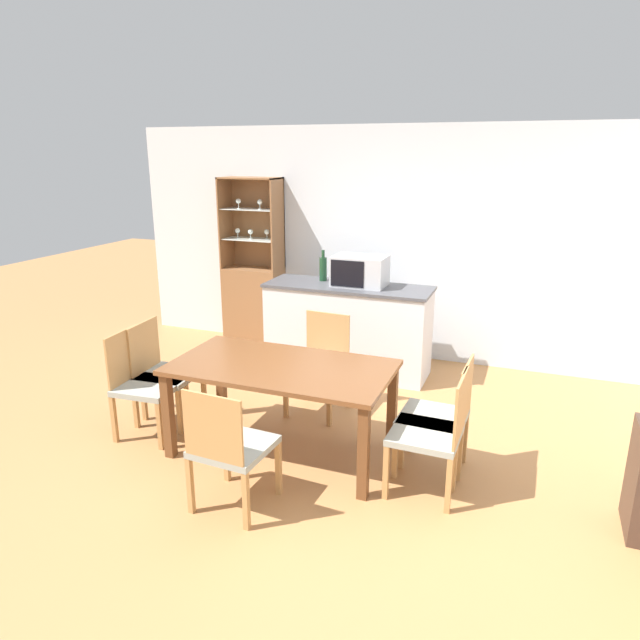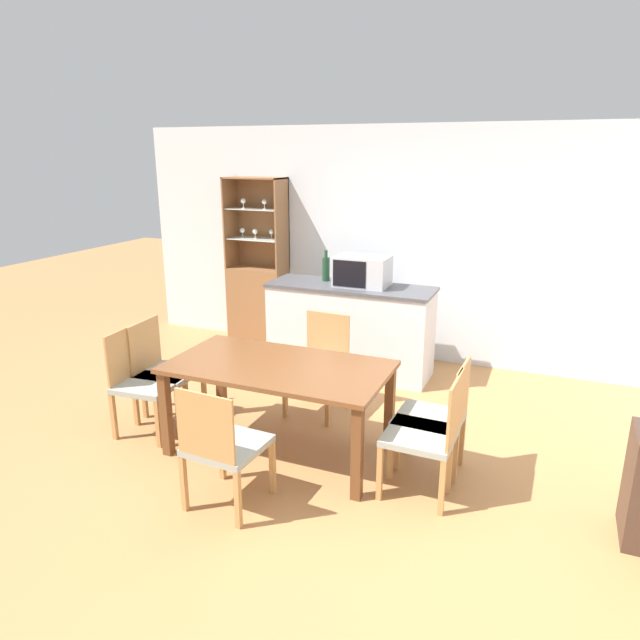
{
  "view_description": "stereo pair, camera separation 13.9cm",
  "coord_description": "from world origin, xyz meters",
  "px_view_note": "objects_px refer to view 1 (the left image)",
  "views": [
    {
      "loc": [
        1.27,
        -3.54,
        2.27
      ],
      "look_at": [
        -0.48,
        1.01,
        0.82
      ],
      "focal_mm": 32.0,
      "sensor_mm": 36.0,
      "label": 1
    },
    {
      "loc": [
        1.4,
        -3.49,
        2.27
      ],
      "look_at": [
        -0.48,
        1.01,
        0.82
      ],
      "focal_mm": 32.0,
      "sensor_mm": 36.0,
      "label": 2
    }
  ],
  "objects_px": {
    "dining_table": "(282,376)",
    "dining_chair_head_near": "(230,447)",
    "microwave": "(360,271)",
    "wine_bottle": "(323,268)",
    "dining_chair_side_left_near": "(144,384)",
    "dining_chair_side_right_far": "(439,416)",
    "dining_chair_side_right_near": "(433,433)",
    "display_cabinet": "(254,294)",
    "dining_chair_side_left_far": "(164,372)",
    "dining_chair_head_far": "(320,364)"
  },
  "relations": [
    {
      "from": "microwave",
      "to": "wine_bottle",
      "type": "distance_m",
      "value": 0.44
    },
    {
      "from": "dining_chair_side_right_near",
      "to": "dining_chair_side_left_far",
      "type": "distance_m",
      "value": 2.38
    },
    {
      "from": "dining_table",
      "to": "dining_chair_head_near",
      "type": "relative_size",
      "value": 1.9
    },
    {
      "from": "dining_chair_side_right_far",
      "to": "microwave",
      "type": "height_order",
      "value": "microwave"
    },
    {
      "from": "dining_chair_head_near",
      "to": "microwave",
      "type": "xyz_separation_m",
      "value": [
        0.04,
        2.64,
        0.65
      ]
    },
    {
      "from": "display_cabinet",
      "to": "dining_table",
      "type": "distance_m",
      "value": 2.73
    },
    {
      "from": "dining_chair_head_near",
      "to": "dining_chair_side_left_far",
      "type": "height_order",
      "value": "same"
    },
    {
      "from": "display_cabinet",
      "to": "dining_table",
      "type": "relative_size",
      "value": 1.19
    },
    {
      "from": "dining_table",
      "to": "dining_chair_side_left_far",
      "type": "height_order",
      "value": "dining_chair_side_left_far"
    },
    {
      "from": "dining_table",
      "to": "dining_chair_side_right_far",
      "type": "distance_m",
      "value": 1.2
    },
    {
      "from": "dining_chair_side_right_near",
      "to": "dining_chair_side_left_far",
      "type": "height_order",
      "value": "same"
    },
    {
      "from": "dining_chair_side_left_far",
      "to": "microwave",
      "type": "xyz_separation_m",
      "value": [
        1.22,
        1.72,
        0.65
      ]
    },
    {
      "from": "dining_chair_head_far",
      "to": "wine_bottle",
      "type": "distance_m",
      "value": 1.35
    },
    {
      "from": "display_cabinet",
      "to": "dining_table",
      "type": "xyz_separation_m",
      "value": [
        1.44,
        -2.32,
        0.02
      ]
    },
    {
      "from": "dining_chair_side_left_near",
      "to": "dining_chair_side_right_near",
      "type": "bearing_deg",
      "value": 85.74
    },
    {
      "from": "dining_chair_head_near",
      "to": "dining_chair_side_right_near",
      "type": "bearing_deg",
      "value": 32.59
    },
    {
      "from": "microwave",
      "to": "dining_chair_side_right_near",
      "type": "bearing_deg",
      "value": -60.06
    },
    {
      "from": "dining_chair_side_right_near",
      "to": "dining_chair_head_far",
      "type": "height_order",
      "value": "same"
    },
    {
      "from": "display_cabinet",
      "to": "microwave",
      "type": "relative_size",
      "value": 3.68
    },
    {
      "from": "microwave",
      "to": "wine_bottle",
      "type": "relative_size",
      "value": 1.64
    },
    {
      "from": "microwave",
      "to": "dining_chair_side_left_near",
      "type": "bearing_deg",
      "value": -121.6
    },
    {
      "from": "dining_chair_head_far",
      "to": "wine_bottle",
      "type": "bearing_deg",
      "value": -66.6
    },
    {
      "from": "dining_chair_side_right_near",
      "to": "microwave",
      "type": "height_order",
      "value": "microwave"
    },
    {
      "from": "dining_chair_head_far",
      "to": "dining_chair_side_left_far",
      "type": "height_order",
      "value": "same"
    },
    {
      "from": "dining_chair_side_left_near",
      "to": "microwave",
      "type": "relative_size",
      "value": 1.62
    },
    {
      "from": "dining_chair_side_right_near",
      "to": "dining_chair_side_left_near",
      "type": "bearing_deg",
      "value": 91.45
    },
    {
      "from": "dining_table",
      "to": "microwave",
      "type": "relative_size",
      "value": 3.09
    },
    {
      "from": "dining_chair_side_right_far",
      "to": "dining_chair_side_right_near",
      "type": "relative_size",
      "value": 1.0
    },
    {
      "from": "dining_chair_side_right_far",
      "to": "dining_chair_head_near",
      "type": "distance_m",
      "value": 1.51
    },
    {
      "from": "dining_chair_side_right_far",
      "to": "dining_chair_head_near",
      "type": "bearing_deg",
      "value": 130.75
    },
    {
      "from": "dining_chair_side_right_near",
      "to": "wine_bottle",
      "type": "height_order",
      "value": "wine_bottle"
    },
    {
      "from": "dining_chair_head_near",
      "to": "dining_chair_head_far",
      "type": "bearing_deg",
      "value": 93.18
    },
    {
      "from": "dining_chair_side_left_far",
      "to": "microwave",
      "type": "distance_m",
      "value": 2.2
    },
    {
      "from": "dining_chair_side_left_near",
      "to": "microwave",
      "type": "bearing_deg",
      "value": 144.08
    },
    {
      "from": "dining_chair_head_far",
      "to": "microwave",
      "type": "xyz_separation_m",
      "value": [
        0.04,
        1.05,
        0.65
      ]
    },
    {
      "from": "dining_chair_side_right_far",
      "to": "dining_chair_side_right_near",
      "type": "xyz_separation_m",
      "value": [
        0.0,
        -0.27,
        0.0
      ]
    },
    {
      "from": "dining_chair_side_right_far",
      "to": "dining_chair_side_left_near",
      "type": "xyz_separation_m",
      "value": [
        -2.36,
        -0.27,
        0.0
      ]
    },
    {
      "from": "dining_chair_side_right_far",
      "to": "dining_chair_side_right_near",
      "type": "height_order",
      "value": "same"
    },
    {
      "from": "display_cabinet",
      "to": "dining_chair_head_near",
      "type": "xyz_separation_m",
      "value": [
        1.44,
        -3.12,
        -0.16
      ]
    },
    {
      "from": "microwave",
      "to": "wine_bottle",
      "type": "height_order",
      "value": "wine_bottle"
    },
    {
      "from": "display_cabinet",
      "to": "dining_chair_side_right_far",
      "type": "relative_size",
      "value": 2.26
    },
    {
      "from": "dining_chair_side_left_near",
      "to": "dining_table",
      "type": "bearing_deg",
      "value": 92.36
    },
    {
      "from": "dining_chair_side_right_near",
      "to": "display_cabinet",
      "type": "bearing_deg",
      "value": 48.2
    },
    {
      "from": "microwave",
      "to": "display_cabinet",
      "type": "bearing_deg",
      "value": 162.1
    },
    {
      "from": "dining_table",
      "to": "dining_chair_head_near",
      "type": "bearing_deg",
      "value": -90.21
    },
    {
      "from": "dining_chair_side_left_near",
      "to": "wine_bottle",
      "type": "xyz_separation_m",
      "value": [
        0.79,
        2.06,
        0.63
      ]
    },
    {
      "from": "dining_chair_side_left_far",
      "to": "display_cabinet",
      "type": "bearing_deg",
      "value": -177.08
    },
    {
      "from": "display_cabinet",
      "to": "dining_chair_side_left_far",
      "type": "bearing_deg",
      "value": -83.29
    },
    {
      "from": "dining_chair_head_near",
      "to": "wine_bottle",
      "type": "relative_size",
      "value": 2.66
    },
    {
      "from": "dining_chair_side_right_far",
      "to": "dining_chair_head_near",
      "type": "relative_size",
      "value": 1.0
    }
  ]
}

